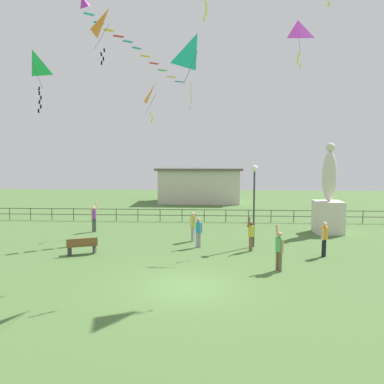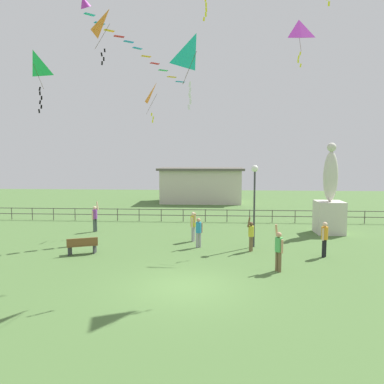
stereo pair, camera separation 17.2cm
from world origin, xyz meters
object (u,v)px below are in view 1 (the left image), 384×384
at_px(lamppost, 254,188).
at_px(streamer_kite, 94,12).
at_px(person_3, 324,237).
at_px(person_5, 193,225).
at_px(park_bench, 82,245).
at_px(kite_2, 109,25).
at_px(statue_monument, 328,205).
at_px(kite_0, 156,95).
at_px(person_0, 198,230).
at_px(person_2, 279,248).
at_px(kite_5, 197,53).
at_px(person_4, 94,217).
at_px(kite_7, 33,66).
at_px(kite_4, 298,34).
at_px(person_1, 251,234).

height_order(lamppost, streamer_kite, streamer_kite).
distance_m(person_3, person_5, 7.22).
bearing_deg(park_bench, kite_2, 57.21).
xyz_separation_m(statue_monument, kite_0, (-11.17, 0.85, 7.12)).
xyz_separation_m(kite_0, streamer_kite, (-2.75, -3.91, 3.87)).
distance_m(lamppost, person_0, 3.78).
relative_size(person_2, kite_2, 0.74).
xyz_separation_m(person_2, kite_5, (-3.47, -1.23, 7.80)).
xyz_separation_m(person_4, kite_7, (-1.07, -5.36, 8.32)).
height_order(park_bench, kite_4, kite_4).
relative_size(person_2, kite_5, 0.73).
distance_m(person_2, person_4, 13.08).
bearing_deg(person_2, kite_4, 73.60).
xyz_separation_m(person_4, kite_4, (12.58, -0.83, 11.00)).
bearing_deg(kite_7, streamer_kite, 51.27).
bearing_deg(lamppost, kite_4, 44.56).
distance_m(person_2, kite_4, 13.13).
distance_m(person_1, person_2, 3.45).
relative_size(person_2, person_3, 1.16).
relative_size(park_bench, person_3, 0.89).
height_order(person_3, kite_4, kite_4).
height_order(person_5, kite_4, kite_4).
xyz_separation_m(lamppost, kite_2, (-7.63, -0.35, 8.46)).
distance_m(statue_monument, streamer_kite, 17.99).
bearing_deg(person_2, kite_5, -160.47).
relative_size(statue_monument, streamer_kite, 1.03).
bearing_deg(person_3, lamppost, 150.25).
height_order(lamppost, person_1, lamppost).
relative_size(person_1, person_4, 0.92).
xyz_separation_m(person_3, person_5, (-6.60, 2.94, -0.01)).
distance_m(person_2, person_3, 3.59).
height_order(park_bench, person_0, person_0).
xyz_separation_m(park_bench, streamer_kite, (-0.00, 2.98, 12.34)).
distance_m(kite_2, streamer_kite, 2.01).
bearing_deg(person_5, person_1, -33.26).
distance_m(park_bench, kite_0, 11.26).
bearing_deg(person_0, streamer_kite, 168.36).
xyz_separation_m(lamppost, person_2, (0.62, -4.30, -2.22)).
bearing_deg(person_2, person_4, 143.73).
relative_size(person_4, streamer_kite, 0.35).
relative_size(park_bench, person_5, 0.90).
relative_size(kite_2, streamer_kite, 0.49).
distance_m(person_5, kite_7, 11.69).
xyz_separation_m(park_bench, person_3, (11.99, 0.26, 0.53)).
bearing_deg(kite_0, person_4, -161.09).
xyz_separation_m(park_bench, person_5, (5.39, 3.20, 0.52)).
bearing_deg(person_5, streamer_kite, -177.65).
xyz_separation_m(statue_monument, streamer_kite, (-13.92, -3.06, 10.99)).
relative_size(statue_monument, kite_2, 2.11).
height_order(kite_0, kite_4, kite_4).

